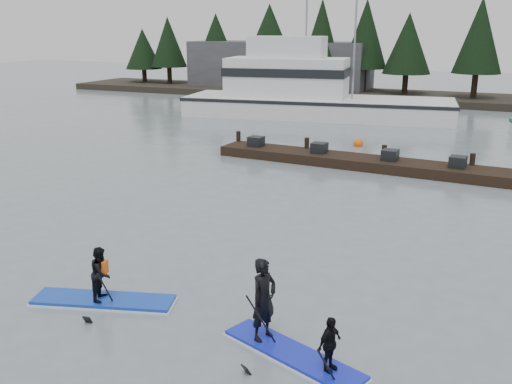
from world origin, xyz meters
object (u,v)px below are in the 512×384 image
at_px(paddleboard_solo, 102,285).
at_px(paddleboard_duo, 285,324).
at_px(fishing_boat_large, 309,105).
at_px(floating_dock, 358,162).

bearing_deg(paddleboard_solo, paddleboard_duo, -20.13).
relative_size(fishing_boat_large, floating_dock, 1.41).
height_order(fishing_boat_large, paddleboard_solo, fishing_boat_large).
distance_m(paddleboard_solo, paddleboard_duo, 4.79).
distance_m(fishing_boat_large, floating_dock, 15.95).
bearing_deg(floating_dock, paddleboard_duo, -77.08).
bearing_deg(paddleboard_duo, fishing_boat_large, 127.87).
bearing_deg(fishing_boat_large, floating_dock, -71.04).
bearing_deg(paddleboard_duo, floating_dock, 119.00).
xyz_separation_m(paddleboard_solo, paddleboard_duo, (4.78, -0.31, 0.20)).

